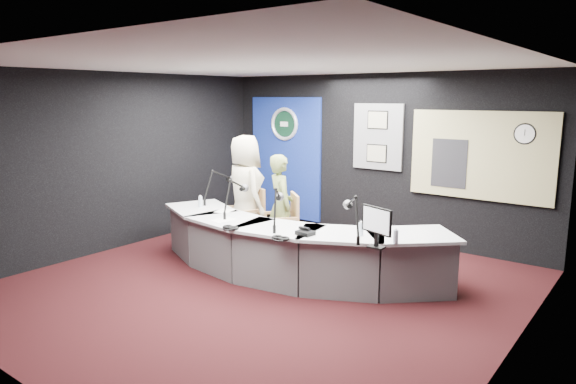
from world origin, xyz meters
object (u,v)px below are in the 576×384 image
Objects in this scene: broadcast_desk at (286,248)px; armchair_right at (281,223)px; armchair_left at (246,218)px; person_man at (245,192)px; person_woman at (281,206)px.

armchair_right reaches higher than broadcast_desk.
armchair_left is 0.44m from person_man.
armchair_right is at bearing 18.67° from armchair_left.
person_man reaches higher than person_woman.
broadcast_desk is 2.87× the size of person_woman.
armchair_left reaches higher than broadcast_desk.
armchair_left is 0.92× the size of armchair_right.
armchair_right is 0.86m from person_man.
person_woman is (0.76, -0.05, -0.13)m from person_man.
broadcast_desk is at bearing -4.49° from armchair_left.
person_woman is at bearing 132.58° from broadcast_desk.
broadcast_desk is 4.35× the size of armchair_right.
armchair_right is (-0.58, 0.63, 0.14)m from broadcast_desk.
person_man is (-0.76, 0.05, 0.39)m from armchair_right.
person_man is at bearing 153.20° from broadcast_desk.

